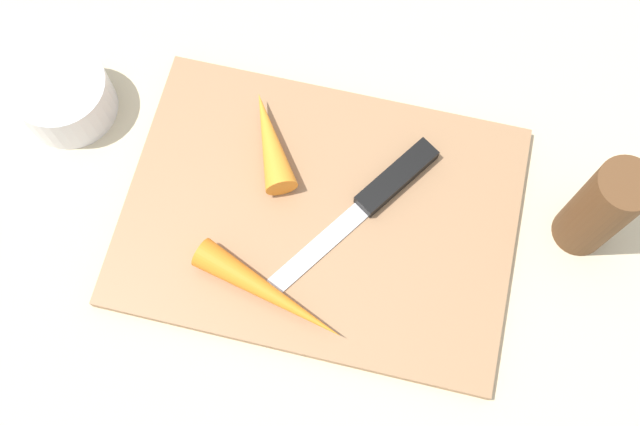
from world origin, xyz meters
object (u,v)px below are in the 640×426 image
carrot_short (270,140)px  pepper_grinder (601,209)px  knife (386,186)px  cutting_board (320,215)px  carrot_long (269,293)px  small_bowl (65,96)px

carrot_short → pepper_grinder: bearing=-119.7°
knife → carrot_short: (-0.12, 0.02, 0.01)m
cutting_board → carrot_long: bearing=-105.9°
cutting_board → carrot_short: (-0.06, 0.06, 0.02)m
knife → carrot_short: bearing=-64.4°
knife → small_bowl: (-0.32, 0.02, 0.01)m
knife → carrot_long: 0.15m
pepper_grinder → knife: bearing=-178.8°
knife → pepper_grinder: (0.18, 0.00, 0.04)m
knife → small_bowl: size_ratio=1.95×
carrot_short → small_bowl: (-0.20, 0.00, -0.00)m
pepper_grinder → cutting_board: bearing=-170.1°
cutting_board → carrot_short: 0.09m
pepper_grinder → carrot_long: bearing=-153.9°
cutting_board → carrot_long: size_ratio=2.49×
carrot_long → carrot_short: 0.15m
small_bowl → carrot_short: bearing=-0.2°
cutting_board → carrot_long: (-0.02, -0.09, 0.02)m
knife → pepper_grinder: pepper_grinder is taller
carrot_long → carrot_short: carrot_short is taller
carrot_long → small_bowl: bearing=167.5°
knife → cutting_board: bearing=-21.3°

